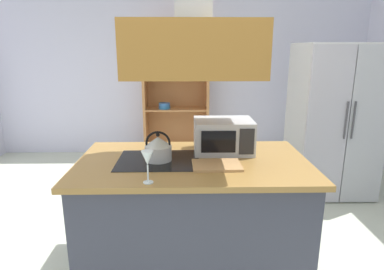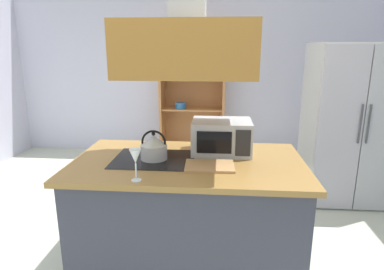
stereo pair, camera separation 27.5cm
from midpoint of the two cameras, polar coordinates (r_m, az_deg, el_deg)
ground_plane at (r=2.94m, az=-0.26°, el=-20.57°), size 7.80×7.80×0.00m
wall_back at (r=5.40m, az=2.53°, el=11.08°), size 6.00×0.12×2.70m
kitchen_island at (r=2.63m, az=2.43°, el=-13.65°), size 1.71×0.99×0.90m
range_hood at (r=2.31m, az=2.82°, el=17.10°), size 0.90×0.70×1.19m
refrigerator at (r=4.14m, az=27.27°, el=1.69°), size 0.90×0.77×1.76m
dish_cabinet at (r=5.25m, az=1.60°, el=5.55°), size 1.01×0.40×1.93m
kettle at (r=2.44m, az=-3.45°, el=-2.17°), size 0.20×0.20×0.22m
cutting_board at (r=2.31m, az=6.48°, el=-5.41°), size 0.35×0.25×0.02m
microwave at (r=2.61m, az=8.16°, el=-0.32°), size 0.46×0.35×0.26m
wine_glass_on_counter at (r=2.03m, az=-5.98°, el=-4.00°), size 0.08×0.08×0.21m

